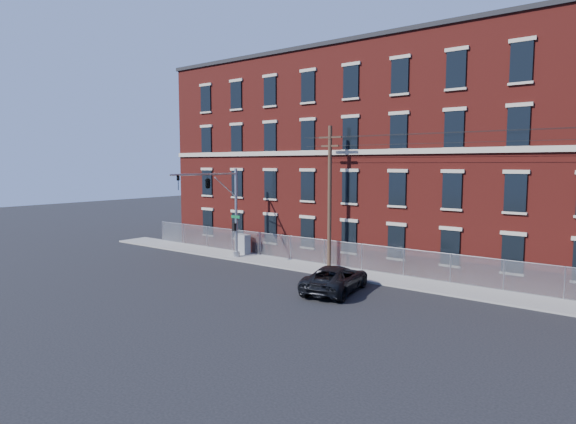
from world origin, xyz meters
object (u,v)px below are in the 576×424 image
at_px(traffic_signal_mast, 215,192).
at_px(pickup_truck, 336,279).
at_px(utility_cabinet, 243,244).
at_px(utility_pole_near, 330,194).

distance_m(traffic_signal_mast, pickup_truck, 12.64).
bearing_deg(utility_cabinet, utility_pole_near, 8.74).
height_order(utility_pole_near, utility_cabinet, utility_pole_near).
distance_m(pickup_truck, utility_cabinet, 13.16).
xyz_separation_m(traffic_signal_mast, utility_pole_near, (8.00, 3.42, -0.05)).
xyz_separation_m(utility_pole_near, utility_cabinet, (-8.45, 0.10, -4.42)).
xyz_separation_m(traffic_signal_mast, utility_cabinet, (-0.45, 3.52, -4.47)).
relative_size(utility_pole_near, pickup_truck, 1.79).
height_order(traffic_signal_mast, utility_pole_near, utility_pole_near).
bearing_deg(utility_pole_near, traffic_signal_mast, -156.86).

